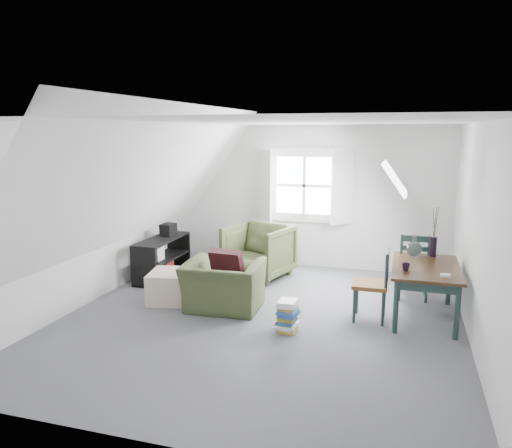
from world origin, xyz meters
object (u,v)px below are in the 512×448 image
(dining_table, at_px, (426,273))
(magazine_stack, at_px, (288,316))
(armchair_near, at_px, (224,309))
(dining_chair_near, at_px, (373,284))
(media_shelf, at_px, (161,260))
(armchair_far, at_px, (259,277))
(dining_chair_far, at_px, (414,265))
(ottoman, at_px, (173,286))

(dining_table, bearing_deg, magazine_stack, -146.88)
(armchair_near, relative_size, dining_table, 0.73)
(dining_chair_near, distance_m, media_shelf, 3.59)
(armchair_far, distance_m, media_shelf, 1.63)
(armchair_near, xyz_separation_m, dining_chair_near, (1.96, 0.19, 0.48))
(armchair_far, distance_m, magazine_stack, 2.30)
(armchair_far, xyz_separation_m, dining_chair_far, (2.44, -0.38, 0.50))
(ottoman, height_order, dining_chair_near, dining_chair_near)
(dining_table, relative_size, dining_chair_far, 1.43)
(armchair_near, bearing_deg, armchair_far, -93.75)
(magazine_stack, bearing_deg, dining_chair_far, 49.23)
(dining_table, height_order, media_shelf, dining_table)
(armchair_far, relative_size, magazine_stack, 2.57)
(armchair_near, distance_m, dining_table, 2.71)
(ottoman, bearing_deg, dining_chair_far, 18.55)
(dining_chair_near, bearing_deg, armchair_near, -83.55)
(armchair_far, bearing_deg, armchair_near, -75.12)
(armchair_far, distance_m, dining_chair_far, 2.52)
(ottoman, height_order, magazine_stack, ottoman)
(ottoman, xyz_separation_m, dining_chair_near, (2.77, 0.07, 0.27))
(armchair_near, xyz_separation_m, dining_table, (2.60, 0.45, 0.60))
(dining_chair_far, bearing_deg, magazine_stack, 42.55)
(ottoman, bearing_deg, magazine_stack, -18.12)
(armchair_far, bearing_deg, media_shelf, -146.06)
(ottoman, relative_size, dining_chair_far, 0.66)
(media_shelf, bearing_deg, dining_table, -4.61)
(ottoman, relative_size, magazine_stack, 1.70)
(dining_chair_far, xyz_separation_m, magazine_stack, (-1.46, -1.69, -0.31))
(dining_chair_far, relative_size, dining_chair_near, 1.05)
(dining_table, bearing_deg, media_shelf, 173.87)
(armchair_near, distance_m, dining_chair_near, 2.03)
(dining_chair_near, height_order, magazine_stack, dining_chair_near)
(dining_chair_near, xyz_separation_m, media_shelf, (-3.47, 0.91, -0.18))
(armchair_far, height_order, magazine_stack, armchair_far)
(dining_chair_far, relative_size, media_shelf, 0.75)
(dining_chair_near, bearing_deg, dining_chair_far, 154.94)
(dining_chair_far, height_order, dining_chair_near, dining_chair_far)
(dining_chair_far, xyz_separation_m, dining_chair_near, (-0.50, -1.02, -0.02))
(ottoman, height_order, dining_chair_far, dining_chair_far)
(media_shelf, bearing_deg, dining_chair_far, 5.94)
(armchair_near, height_order, dining_chair_near, dining_chair_near)
(dining_chair_near, height_order, media_shelf, dining_chair_near)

